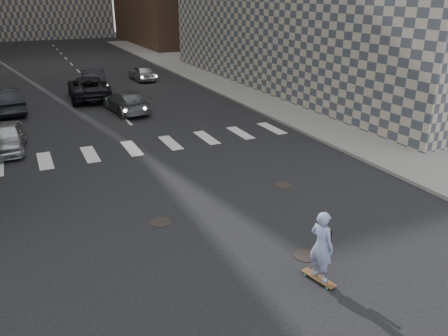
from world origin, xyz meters
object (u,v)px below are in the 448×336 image
Objects in this scene: skateboarder at (322,246)px; traffic_car_b at (126,101)px; traffic_car_e at (93,80)px; traffic_car_a at (6,101)px; silver_sedan at (6,137)px; traffic_car_d at (142,72)px; traffic_car_c at (89,88)px.

skateboarder is 0.44× the size of traffic_car_b.
traffic_car_e reaches higher than traffic_car_b.
silver_sedan is at bearing 82.79° from traffic_car_a.
traffic_car_d is (10.84, 15.29, -0.00)m from silver_sedan.
traffic_car_c is 1.46× the size of traffic_car_d.
traffic_car_a is 1.21× the size of traffic_car_d.
traffic_car_a is 0.83× the size of traffic_car_c.
skateboarder is 0.42× the size of traffic_car_e.
traffic_car_c reaches higher than traffic_car_b.
silver_sedan is 14.25m from traffic_car_e.
silver_sedan is 7.90m from traffic_car_a.
skateboarder is at bearing 98.00° from traffic_car_c.
traffic_car_a reaches higher than silver_sedan.
traffic_car_a is at bearing 93.89° from silver_sedan.
traffic_car_b is 5.14m from traffic_car_c.
skateboarder is 0.52× the size of traffic_car_d.
traffic_car_b is at bearing 67.68° from traffic_car_d.
traffic_car_a is 7.50m from traffic_car_b.
skateboarder is 0.35× the size of traffic_car_c.
traffic_car_c is at bearing 81.41° from skateboarder.
traffic_car_c is at bearing 43.45° from traffic_car_d.
traffic_car_e is at bearing 68.21° from silver_sedan.
traffic_car_d is (3.57, 30.14, -0.40)m from skateboarder.
silver_sedan is at bearing 64.86° from traffic_car_c.
skateboarder reaches higher than traffic_car_b.
traffic_car_c is (5.44, 9.85, 0.13)m from silver_sedan.
silver_sedan is 11.26m from traffic_car_c.
skateboarder is at bearing 84.51° from traffic_car_b.
traffic_car_a is (-7.20, 22.75, -0.28)m from skateboarder.
skateboarder is at bearing -59.52° from silver_sedan.
silver_sedan is at bearing 52.90° from traffic_car_d.
traffic_car_e is (-0.98, 27.64, -0.27)m from skateboarder.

